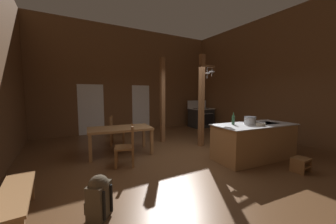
% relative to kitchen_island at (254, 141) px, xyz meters
% --- Properties ---
extents(ground_plane, '(8.70, 9.38, 0.10)m').
position_rel_kitchen_island_xyz_m(ground_plane, '(-1.42, 0.93, -0.50)').
color(ground_plane, brown).
extents(wall_back, '(8.70, 0.14, 4.54)m').
position_rel_kitchen_island_xyz_m(wall_back, '(-1.42, 5.29, 1.82)').
color(wall_back, brown).
rests_on(wall_back, ground_plane).
extents(wall_right, '(0.14, 9.38, 4.54)m').
position_rel_kitchen_island_xyz_m(wall_right, '(2.60, 0.93, 1.82)').
color(wall_right, brown).
rests_on(wall_right, ground_plane).
extents(glazed_door_back_left, '(1.00, 0.01, 2.05)m').
position_rel_kitchen_island_xyz_m(glazed_door_back_left, '(-3.20, 5.22, 0.57)').
color(glazed_door_back_left, white).
rests_on(glazed_door_back_left, ground_plane).
extents(glazed_panel_back_right, '(0.84, 0.01, 2.05)m').
position_rel_kitchen_island_xyz_m(glazed_panel_back_right, '(-1.02, 5.22, 0.57)').
color(glazed_panel_back_right, white).
rests_on(glazed_panel_back_right, ground_plane).
extents(kitchen_island, '(2.23, 1.14, 0.90)m').
position_rel_kitchen_island_xyz_m(kitchen_island, '(0.00, 0.00, 0.00)').
color(kitchen_island, '#9E7044').
rests_on(kitchen_island, ground_plane).
extents(stove_range, '(1.17, 0.86, 1.32)m').
position_rel_kitchen_island_xyz_m(stove_range, '(1.83, 4.34, 0.03)').
color(stove_range, '#262626').
rests_on(stove_range, ground_plane).
extents(support_post_with_pot_rack, '(0.61, 0.20, 2.89)m').
position_rel_kitchen_island_xyz_m(support_post_with_pot_rack, '(-0.38, 1.63, 1.09)').
color(support_post_with_pot_rack, brown).
rests_on(support_post_with_pot_rack, ground_plane).
extents(support_post_center, '(0.14, 0.14, 2.89)m').
position_rel_kitchen_island_xyz_m(support_post_center, '(-1.23, 2.70, 0.99)').
color(support_post_center, brown).
rests_on(support_post_center, ground_plane).
extents(step_stool, '(0.37, 0.29, 0.30)m').
position_rel_kitchen_island_xyz_m(step_stool, '(0.15, -1.05, -0.27)').
color(step_stool, brown).
rests_on(step_stool, ground_plane).
extents(dining_table, '(1.79, 1.09, 0.74)m').
position_rel_kitchen_island_xyz_m(dining_table, '(-2.88, 2.11, 0.20)').
color(dining_table, '#9E7044').
rests_on(dining_table, ground_plane).
extents(ladderback_chair_near_window, '(0.55, 0.55, 0.95)m').
position_rel_kitchen_island_xyz_m(ladderback_chair_near_window, '(-2.99, 1.17, 0.00)').
color(ladderback_chair_near_window, brown).
rests_on(ladderback_chair_near_window, ground_plane).
extents(ladderback_chair_by_post, '(0.56, 0.56, 0.95)m').
position_rel_kitchen_island_xyz_m(ladderback_chair_by_post, '(-2.76, 3.08, 0.00)').
color(ladderback_chair_by_post, brown).
rests_on(ladderback_chair_by_post, ground_plane).
extents(bench_along_left_wall, '(0.41, 1.34, 0.44)m').
position_rel_kitchen_island_xyz_m(bench_along_left_wall, '(-4.86, -0.10, -0.15)').
color(bench_along_left_wall, '#9E7044').
rests_on(bench_along_left_wall, ground_plane).
extents(backpack, '(0.39, 0.39, 0.60)m').
position_rel_kitchen_island_xyz_m(backpack, '(-3.90, -0.49, -0.14)').
color(backpack, '#4C4233').
rests_on(backpack, ground_plane).
extents(stockpot_on_counter, '(0.35, 0.29, 0.20)m').
position_rel_kitchen_island_xyz_m(stockpot_on_counter, '(-0.17, 0.01, 0.55)').
color(stockpot_on_counter, '#B7BABF').
rests_on(stockpot_on_counter, kitchen_island).
extents(mixing_bowl_on_counter, '(0.21, 0.21, 0.08)m').
position_rel_kitchen_island_xyz_m(mixing_bowl_on_counter, '(-0.10, -0.23, 0.49)').
color(mixing_bowl_on_counter, '#B2A893').
rests_on(mixing_bowl_on_counter, kitchen_island).
extents(bottle_tall_on_counter, '(0.07, 0.07, 0.30)m').
position_rel_kitchen_island_xyz_m(bottle_tall_on_counter, '(-0.52, 0.24, 0.57)').
color(bottle_tall_on_counter, '#2D5638').
rests_on(bottle_tall_on_counter, kitchen_island).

